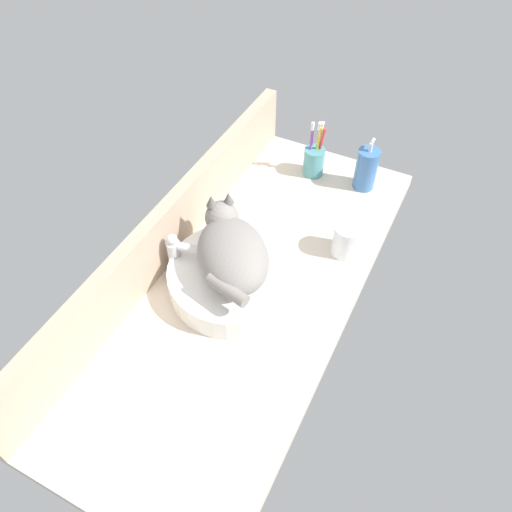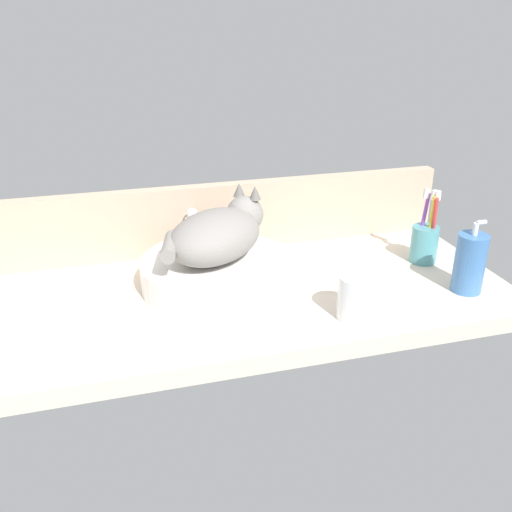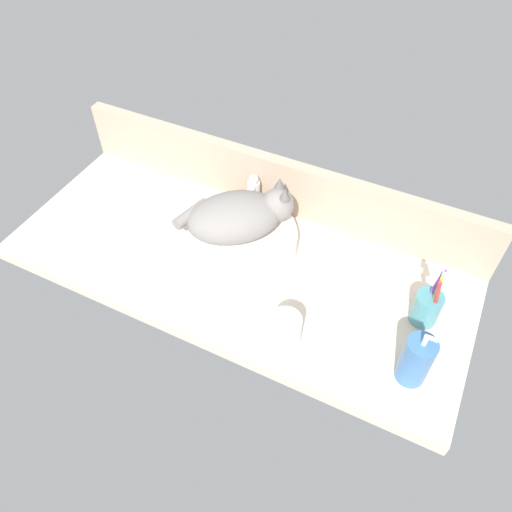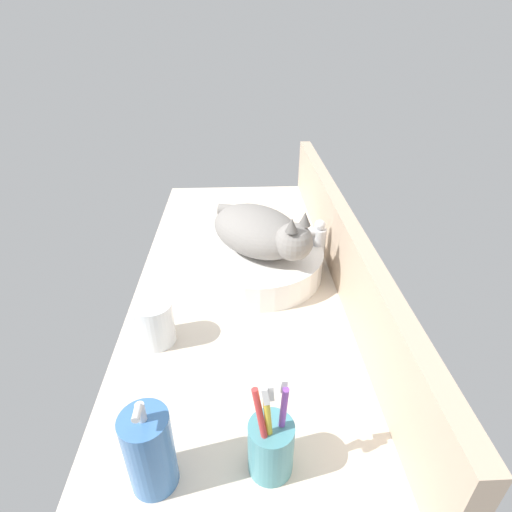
# 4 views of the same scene
# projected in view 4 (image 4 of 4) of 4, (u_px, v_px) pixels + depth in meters

# --- Properties ---
(ground_plane) EXTENTS (1.26, 0.53, 0.04)m
(ground_plane) POSITION_uv_depth(u_px,v_px,m) (243.00, 284.00, 1.03)
(ground_plane) COLOR beige
(backsplash_panel) EXTENTS (1.26, 0.04, 0.18)m
(backsplash_panel) POSITION_uv_depth(u_px,v_px,m) (342.00, 246.00, 0.98)
(backsplash_panel) COLOR tan
(backsplash_panel) RESTS_ON ground_plane
(sink_basin) EXTENTS (0.34, 0.34, 0.07)m
(sink_basin) POSITION_uv_depth(u_px,v_px,m) (257.00, 261.00, 1.02)
(sink_basin) COLOR white
(sink_basin) RESTS_ON ground_plane
(cat) EXTENTS (0.30, 0.29, 0.14)m
(cat) POSITION_uv_depth(u_px,v_px,m) (261.00, 231.00, 0.97)
(cat) COLOR gray
(cat) RESTS_ON sink_basin
(faucet) EXTENTS (0.04, 0.12, 0.14)m
(faucet) POSITION_uv_depth(u_px,v_px,m) (314.00, 242.00, 1.03)
(faucet) COLOR silver
(faucet) RESTS_ON ground_plane
(soap_dispenser) EXTENTS (0.07, 0.07, 0.17)m
(soap_dispenser) POSITION_uv_depth(u_px,v_px,m) (150.00, 451.00, 0.54)
(soap_dispenser) COLOR #3F72B2
(soap_dispenser) RESTS_ON ground_plane
(toothbrush_cup) EXTENTS (0.07, 0.07, 0.19)m
(toothbrush_cup) POSITION_uv_depth(u_px,v_px,m) (271.00, 445.00, 0.57)
(toothbrush_cup) COLOR teal
(toothbrush_cup) RESTS_ON ground_plane
(water_glass) EXTENTS (0.08, 0.08, 0.09)m
(water_glass) POSITION_uv_depth(u_px,v_px,m) (155.00, 325.00, 0.80)
(water_glass) COLOR white
(water_glass) RESTS_ON ground_plane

